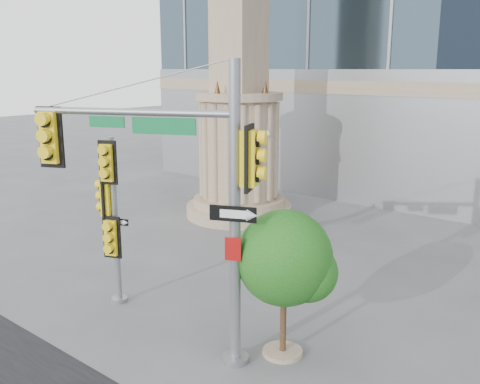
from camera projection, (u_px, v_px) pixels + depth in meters
The scene contains 5 objects.
ground at pixel (190, 344), 12.00m from camera, with size 120.00×120.00×0.00m, color #545456.
monument at pixel (239, 82), 21.24m from camera, with size 4.40×4.40×16.60m.
main_signal_pole at pixel (181, 180), 10.70m from camera, with size 4.52×2.34×6.22m.
secondary_signal_pole at pixel (111, 208), 13.53m from camera, with size 0.83×0.60×4.39m.
street_tree at pixel (286, 262), 11.07m from camera, with size 2.06×2.01×3.21m.
Camera 1 is at (7.82, -7.71, 6.03)m, focal length 40.00 mm.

